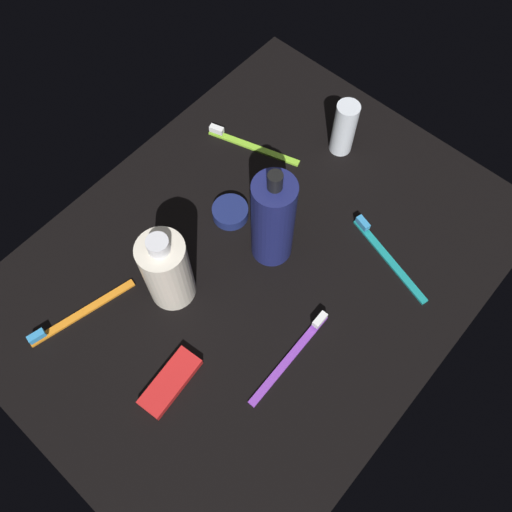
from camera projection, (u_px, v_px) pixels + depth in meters
ground_plane at (256, 266)px, 89.28cm from camera, size 84.00×64.00×1.20cm
lotion_bottle at (272, 220)px, 81.71cm from camera, size 6.70×6.70×21.15cm
bodywash_bottle at (167, 270)px, 80.06cm from camera, size 7.23×7.23×16.58cm
deodorant_stick at (344, 128)px, 94.47cm from camera, size 4.08×4.08×10.97cm
toothbrush_orange at (76, 315)px, 84.11cm from camera, size 17.79×5.30×2.10cm
toothbrush_teal at (386, 254)px, 88.91cm from camera, size 6.06×17.65×2.10cm
toothbrush_purple at (294, 352)px, 81.47cm from camera, size 18.03×1.68×2.10cm
toothbrush_lime at (248, 144)px, 99.00cm from camera, size 6.45×17.56×2.10cm
snack_bar_red at (170, 382)px, 79.31cm from camera, size 10.75×5.04×1.50cm
cream_tin_left at (230, 212)px, 91.93cm from camera, size 6.20×6.20×2.17cm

